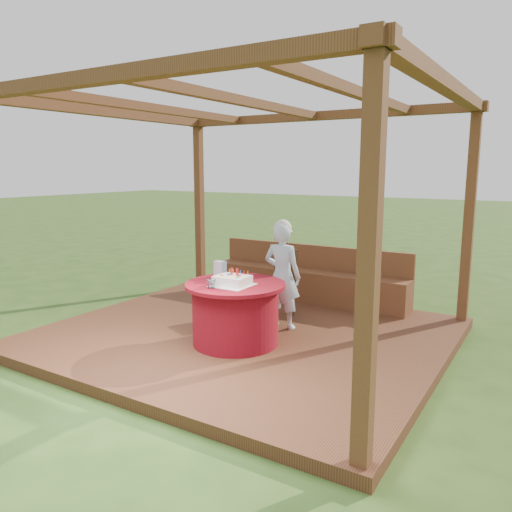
{
  "coord_description": "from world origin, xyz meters",
  "views": [
    {
      "loc": [
        3.12,
        -4.81,
        2.05
      ],
      "look_at": [
        0.0,
        0.25,
        1.0
      ],
      "focal_mm": 35.0,
      "sensor_mm": 36.0,
      "label": 1
    }
  ],
  "objects_px": {
    "table": "(235,313)",
    "bench": "(308,282)",
    "birthday_cake": "(232,280)",
    "chair": "(278,278)",
    "drinking_glass": "(211,284)",
    "gift_bag": "(220,269)",
    "elderly_woman": "(282,274)"
  },
  "relations": [
    {
      "from": "table",
      "to": "bench",
      "type": "bearing_deg",
      "value": 93.57
    },
    {
      "from": "bench",
      "to": "table",
      "type": "height_order",
      "value": "bench"
    },
    {
      "from": "table",
      "to": "birthday_cake",
      "type": "height_order",
      "value": "birthday_cake"
    },
    {
      "from": "chair",
      "to": "drinking_glass",
      "type": "height_order",
      "value": "chair"
    },
    {
      "from": "birthday_cake",
      "to": "drinking_glass",
      "type": "xyz_separation_m",
      "value": [
        -0.12,
        -0.22,
        -0.01
      ]
    },
    {
      "from": "table",
      "to": "gift_bag",
      "type": "distance_m",
      "value": 0.56
    },
    {
      "from": "elderly_woman",
      "to": "bench",
      "type": "bearing_deg",
      "value": 102.48
    },
    {
      "from": "chair",
      "to": "birthday_cake",
      "type": "height_order",
      "value": "chair"
    },
    {
      "from": "birthday_cake",
      "to": "gift_bag",
      "type": "bearing_deg",
      "value": 142.95
    },
    {
      "from": "table",
      "to": "drinking_glass",
      "type": "relative_size",
      "value": 10.84
    },
    {
      "from": "table",
      "to": "elderly_woman",
      "type": "xyz_separation_m",
      "value": [
        0.17,
        0.77,
        0.32
      ]
    },
    {
      "from": "drinking_glass",
      "to": "chair",
      "type": "bearing_deg",
      "value": 92.03
    },
    {
      "from": "bench",
      "to": "elderly_woman",
      "type": "xyz_separation_m",
      "value": [
        0.3,
        -1.34,
        0.41
      ]
    },
    {
      "from": "drinking_glass",
      "to": "table",
      "type": "bearing_deg",
      "value": 75.06
    },
    {
      "from": "chair",
      "to": "drinking_glass",
      "type": "xyz_separation_m",
      "value": [
        0.06,
        -1.56,
        0.24
      ]
    },
    {
      "from": "bench",
      "to": "gift_bag",
      "type": "bearing_deg",
      "value": -95.4
    },
    {
      "from": "chair",
      "to": "birthday_cake",
      "type": "bearing_deg",
      "value": -82.49
    },
    {
      "from": "bench",
      "to": "gift_bag",
      "type": "relative_size",
      "value": 15.94
    },
    {
      "from": "bench",
      "to": "birthday_cake",
      "type": "bearing_deg",
      "value": -85.73
    },
    {
      "from": "bench",
      "to": "gift_bag",
      "type": "distance_m",
      "value": 2.03
    },
    {
      "from": "chair",
      "to": "elderly_woman",
      "type": "height_order",
      "value": "elderly_woman"
    },
    {
      "from": "bench",
      "to": "elderly_woman",
      "type": "relative_size",
      "value": 2.26
    },
    {
      "from": "table",
      "to": "gift_bag",
      "type": "xyz_separation_m",
      "value": [
        -0.32,
        0.16,
        0.43
      ]
    },
    {
      "from": "bench",
      "to": "gift_bag",
      "type": "height_order",
      "value": "gift_bag"
    },
    {
      "from": "chair",
      "to": "birthday_cake",
      "type": "xyz_separation_m",
      "value": [
        0.18,
        -1.34,
        0.24
      ]
    },
    {
      "from": "bench",
      "to": "table",
      "type": "xyz_separation_m",
      "value": [
        0.13,
        -2.12,
        0.09
      ]
    },
    {
      "from": "table",
      "to": "elderly_woman",
      "type": "relative_size",
      "value": 0.83
    },
    {
      "from": "bench",
      "to": "drinking_glass",
      "type": "bearing_deg",
      "value": -88.94
    },
    {
      "from": "gift_bag",
      "to": "drinking_glass",
      "type": "height_order",
      "value": "gift_bag"
    },
    {
      "from": "chair",
      "to": "gift_bag",
      "type": "height_order",
      "value": "chair"
    },
    {
      "from": "bench",
      "to": "chair",
      "type": "distance_m",
      "value": 0.92
    },
    {
      "from": "bench",
      "to": "table",
      "type": "distance_m",
      "value": 2.12
    }
  ]
}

